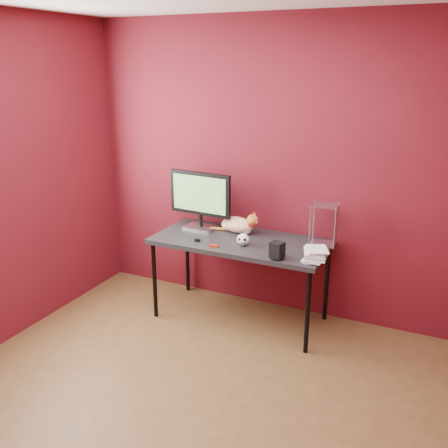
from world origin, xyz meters
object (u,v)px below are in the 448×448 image
at_px(monitor, 200,198).
at_px(book_stack, 309,194).
at_px(speaker, 277,251).
at_px(cat, 238,225).
at_px(desk, 241,245).
at_px(skull_mug, 243,240).

bearing_deg(monitor, book_stack, -11.76).
height_order(monitor, speaker, monitor).
distance_m(cat, speaker, 0.69).
xyz_separation_m(cat, speaker, (0.52, -0.44, -0.01)).
distance_m(desk, skull_mug, 0.17).
height_order(skull_mug, book_stack, book_stack).
bearing_deg(desk, book_stack, -16.36).
bearing_deg(skull_mug, desk, 109.40).
bearing_deg(book_stack, cat, 154.43).
relative_size(speaker, book_stack, 0.13).
xyz_separation_m(skull_mug, speaker, (0.35, -0.16, 0.01)).
distance_m(cat, skull_mug, 0.33).
relative_size(desk, skull_mug, 14.14).
bearing_deg(book_stack, speaker, -155.03).
distance_m(desk, book_stack, 0.87).
bearing_deg(cat, book_stack, -16.52).
bearing_deg(monitor, skull_mug, -20.70).
xyz_separation_m(cat, skull_mug, (0.17, -0.28, -0.02)).
relative_size(cat, skull_mug, 4.29).
bearing_deg(desk, skull_mug, -58.92).
bearing_deg(speaker, book_stack, 39.53).
relative_size(desk, speaker, 10.97).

